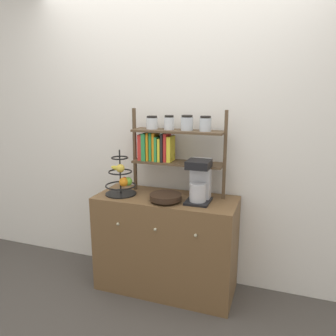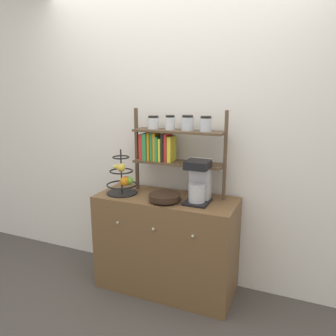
{
  "view_description": "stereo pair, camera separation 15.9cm",
  "coord_description": "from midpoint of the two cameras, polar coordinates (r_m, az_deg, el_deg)",
  "views": [
    {
      "loc": [
        0.86,
        -2.15,
        1.67
      ],
      "look_at": [
        0.02,
        0.24,
        1.07
      ],
      "focal_mm": 35.0,
      "sensor_mm": 36.0,
      "label": 1
    },
    {
      "loc": [
        1.0,
        -2.09,
        1.67
      ],
      "look_at": [
        0.02,
        0.24,
        1.07
      ],
      "focal_mm": 35.0,
      "sensor_mm": 36.0,
      "label": 2
    }
  ],
  "objects": [
    {
      "name": "sideboard",
      "position": [
        2.83,
        -2.01,
        -13.03
      ],
      "size": [
        1.15,
        0.49,
        0.82
      ],
      "color": "brown",
      "rests_on": "ground_plane"
    },
    {
      "name": "wooden_bowl",
      "position": [
        2.56,
        -2.21,
        -5.11
      ],
      "size": [
        0.25,
        0.25,
        0.06
      ],
      "color": "black",
      "rests_on": "sideboard"
    },
    {
      "name": "coffee_maker",
      "position": [
        2.53,
        3.7,
        -2.25
      ],
      "size": [
        0.18,
        0.22,
        0.34
      ],
      "color": "black",
      "rests_on": "sideboard"
    },
    {
      "name": "wall_back",
      "position": [
        2.82,
        -0.06,
        5.88
      ],
      "size": [
        7.0,
        0.05,
        2.6
      ],
      "primitive_type": "cube",
      "color": "silver",
      "rests_on": "ground_plane"
    },
    {
      "name": "fruit_stand",
      "position": [
        2.74,
        -9.71,
        -2.07
      ],
      "size": [
        0.26,
        0.26,
        0.38
      ],
      "color": "black",
      "rests_on": "sideboard"
    },
    {
      "name": "ground_plane",
      "position": [
        2.85,
        -3.81,
        -22.43
      ],
      "size": [
        12.0,
        12.0,
        0.0
      ],
      "primitive_type": "plane",
      "color": "#47423D"
    },
    {
      "name": "shelf_hutch",
      "position": [
        2.68,
        -1.64,
        4.48
      ],
      "size": [
        0.8,
        0.2,
        0.7
      ],
      "color": "brown",
      "rests_on": "sideboard"
    }
  ]
}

